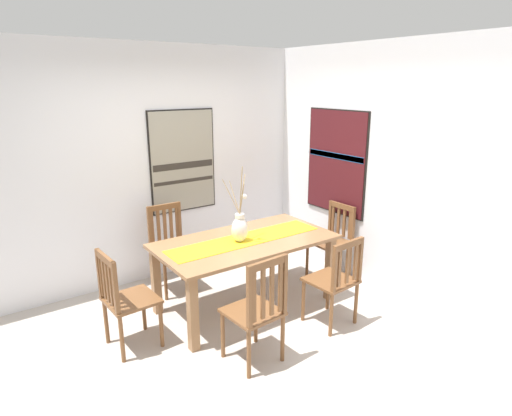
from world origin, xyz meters
The scene contains 13 objects.
ground_plane centered at (0.00, 0.00, -0.01)m, with size 6.40×6.40×0.03m, color #B2A89E.
wall_back centered at (0.00, 1.86, 1.35)m, with size 6.40×0.12×2.70m, color silver.
wall_side centered at (1.86, 0.00, 1.35)m, with size 0.12×6.40×2.70m, color silver.
dining_table centered at (0.33, 0.57, 0.64)m, with size 1.80×0.96×0.74m.
table_runner centered at (0.33, 0.57, 0.74)m, with size 1.66×0.36×0.01m, color gold.
centerpiece_vase centered at (0.25, 0.55, 0.89)m, with size 0.26×0.28×0.77m.
chair_0 centered at (0.81, -0.24, 0.47)m, with size 0.45×0.45×0.90m.
chair_1 centered at (-0.14, -0.30, 0.50)m, with size 0.45×0.45×0.97m.
chair_2 centered at (-0.13, 1.41, 0.50)m, with size 0.43×0.43×0.96m.
chair_3 centered at (-0.96, 0.54, 0.49)m, with size 0.44×0.44×0.92m.
chair_4 centered at (1.59, 0.57, 0.47)m, with size 0.43×0.43×0.89m.
painting_on_back_wall centered at (0.26, 1.79, 1.37)m, with size 0.83×0.05×1.21m.
painting_on_side_wall centered at (1.79, 0.78, 1.35)m, with size 0.05×0.94×1.25m.
Camera 1 is at (-1.98, -2.88, 2.28)m, focal length 30.50 mm.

